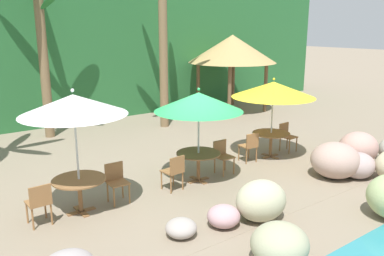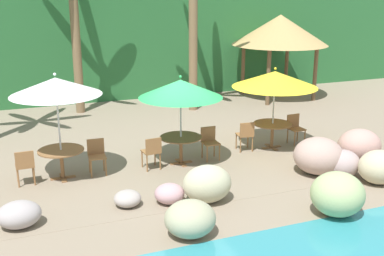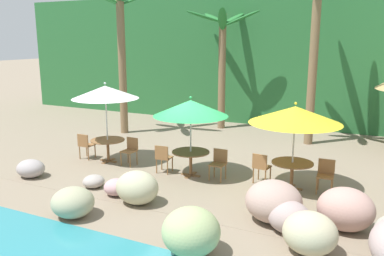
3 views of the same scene
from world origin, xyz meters
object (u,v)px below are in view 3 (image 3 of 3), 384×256
(umbrella_white, at_px, (105,92))
(chair_yellow_inland, at_px, (261,166))
(palm_tree_third, at_px, (316,28))
(umbrella_green, at_px, (191,108))
(dining_table_white, at_px, (108,143))
(palm_tree_nearest, at_px, (121,35))
(chair_white_seaward, at_px, (130,149))
(dining_table_yellow, at_px, (292,167))
(chair_green_inland, at_px, (163,157))
(chair_green_seaward, at_px, (219,162))
(umbrella_yellow, at_px, (295,115))
(chair_white_inland, at_px, (85,144))
(chair_yellow_seaward, at_px, (326,173))
(dining_table_green, at_px, (191,156))
(palm_tree_second, at_px, (222,50))

(umbrella_white, bearing_deg, chair_yellow_inland, 2.12)
(palm_tree_third, bearing_deg, umbrella_green, -114.55)
(dining_table_white, bearing_deg, palm_tree_nearest, 118.39)
(chair_white_seaward, relative_size, dining_table_yellow, 0.79)
(umbrella_green, xyz_separation_m, chair_green_inland, (-0.84, -0.16, -1.51))
(chair_white_seaward, height_order, chair_green_seaward, same)
(umbrella_yellow, relative_size, palm_tree_third, 0.38)
(chair_green_seaward, xyz_separation_m, palm_tree_third, (1.58, 5.24, 3.83))
(chair_white_inland, relative_size, umbrella_green, 0.37)
(umbrella_green, xyz_separation_m, chair_yellow_seaward, (3.73, 0.38, -1.51))
(dining_table_green, distance_m, chair_green_inland, 0.86)
(umbrella_white, relative_size, chair_white_seaward, 3.00)
(chair_yellow_inland, distance_m, palm_tree_third, 6.36)
(chair_white_inland, height_order, palm_tree_second, palm_tree_second)
(chair_white_seaward, relative_size, palm_tree_second, 0.17)
(chair_white_seaward, xyz_separation_m, dining_table_green, (2.20, -0.11, 0.10))
(chair_yellow_seaward, bearing_deg, palm_tree_third, 104.77)
(chair_white_inland, distance_m, chair_green_inland, 3.06)
(dining_table_white, distance_m, palm_tree_third, 8.46)
(dining_table_green, relative_size, palm_tree_nearest, 0.18)
(chair_yellow_inland, height_order, palm_tree_nearest, palm_tree_nearest)
(umbrella_white, distance_m, chair_yellow_inland, 5.39)
(palm_tree_nearest, bearing_deg, chair_yellow_seaward, -20.94)
(chair_white_seaward, xyz_separation_m, umbrella_green, (2.20, -0.11, 1.51))
(dining_table_green, bearing_deg, dining_table_white, 178.74)
(umbrella_green, distance_m, chair_yellow_inland, 2.54)
(umbrella_white, relative_size, chair_yellow_seaward, 3.00)
(dining_table_white, relative_size, chair_white_inland, 1.26)
(chair_yellow_inland, bearing_deg, palm_tree_third, 85.52)
(dining_table_white, bearing_deg, chair_yellow_seaward, 2.64)
(chair_green_seaward, bearing_deg, dining_table_green, -174.49)
(umbrella_yellow, height_order, palm_tree_third, palm_tree_third)
(chair_white_inland, distance_m, chair_green_seaward, 4.75)
(chair_yellow_seaward, bearing_deg, chair_white_inland, -176.82)
(dining_table_yellow, height_order, palm_tree_third, palm_tree_third)
(chair_yellow_inland, bearing_deg, dining_table_white, -177.88)
(chair_white_seaward, xyz_separation_m, chair_green_inland, (1.36, -0.28, 0.00))
(palm_tree_second, bearing_deg, chair_white_inland, -109.17)
(chair_yellow_seaward, bearing_deg, chair_white_seaward, -177.42)
(dining_table_green, relative_size, dining_table_yellow, 1.00)
(chair_white_inland, height_order, umbrella_green, umbrella_green)
(chair_white_inland, bearing_deg, chair_yellow_seaward, 3.18)
(chair_white_inland, relative_size, dining_table_yellow, 0.79)
(palm_tree_third, bearing_deg, chair_green_seaward, -106.78)
(palm_tree_third, bearing_deg, chair_yellow_seaward, -75.23)
(umbrella_yellow, bearing_deg, dining_table_yellow, 0.00)
(dining_table_green, distance_m, palm_tree_nearest, 7.17)
(chair_white_seaward, distance_m, umbrella_yellow, 5.30)
(chair_white_inland, xyz_separation_m, chair_yellow_seaward, (7.63, 0.42, 0.00))
(chair_white_seaward, xyz_separation_m, chair_yellow_inland, (4.23, 0.14, 0.00))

